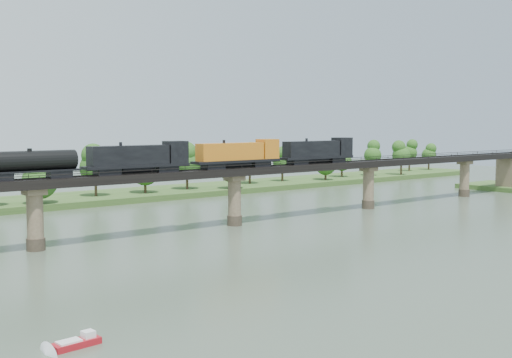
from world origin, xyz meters
TOP-DOWN VIEW (x-y plane):
  - ground at (0.00, 0.00)m, footprint 400.00×400.00m
  - far_bank at (0.00, 85.00)m, footprint 300.00×24.00m
  - bridge at (0.00, 30.00)m, footprint 236.00×30.00m
  - bridge_superstructure at (0.00, 30.00)m, footprint 220.00×4.90m
  - far_treeline at (-8.21, 80.52)m, footprint 289.06×17.54m
  - freight_train at (-6.58, 30.00)m, footprint 81.29×3.17m
  - motorboat at (-53.26, -16.49)m, footprint 4.54×1.95m

SIDE VIEW (x-z plane):
  - ground at x=0.00m, z-range 0.00..0.00m
  - motorboat at x=-53.26m, z-range -0.19..1.04m
  - far_bank at x=0.00m, z-range 0.00..1.60m
  - bridge at x=0.00m, z-range -0.29..11.21m
  - far_treeline at x=-8.21m, z-range 2.03..15.63m
  - bridge_superstructure at x=0.00m, z-range 11.42..12.17m
  - freight_train at x=-6.58m, z-range 11.37..16.97m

